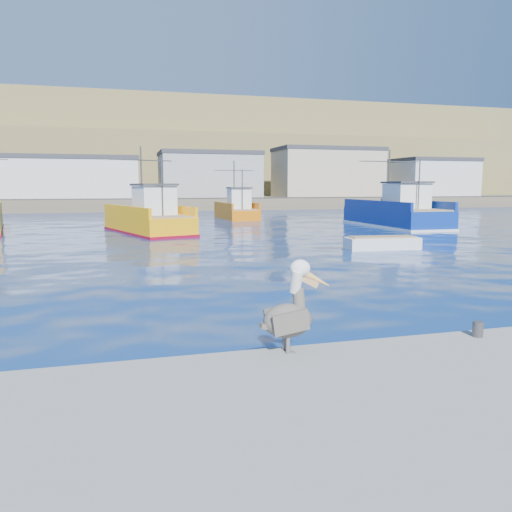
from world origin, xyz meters
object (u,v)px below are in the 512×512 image
Objects in this scene: skiff_mid at (382,244)px; skiff_far at (441,216)px; boat_orange at (237,209)px; pelican at (290,313)px; trawler_yellow_b at (149,219)px; trawler_blue at (396,214)px.

skiff_far is (18.55, 20.87, 0.01)m from skiff_mid.
boat_orange reaches higher than skiff_mid.
skiff_far is at bearing 51.50° from pelican.
pelican is (-10.81, -16.04, 0.92)m from skiff_mid.
pelican reaches higher than skiff_far.
trawler_yellow_b reaches higher than pelican.
skiff_mid is at bearing -123.25° from trawler_blue.
trawler_blue is (20.59, 0.57, 0.08)m from trawler_yellow_b.
boat_orange is at bearing 130.60° from trawler_blue.
trawler_blue is at bearing 1.57° from trawler_yellow_b.
skiff_mid is 27.92m from skiff_far.
trawler_blue is at bearing -142.99° from skiff_far.
trawler_yellow_b is at bearing -178.43° from trawler_blue.
skiff_far is (20.54, -5.49, -0.73)m from boat_orange.
trawler_yellow_b is 2.52× the size of skiff_far.
boat_orange is 21.27m from skiff_far.
trawler_blue reaches higher than skiff_mid.
trawler_yellow_b is at bearing 131.78° from skiff_mid.
trawler_yellow_b is 1.36× the size of boat_orange.
skiff_mid is 19.36m from pelican.
boat_orange is (-10.92, 12.74, -0.06)m from trawler_blue.
boat_orange is 1.85× the size of skiff_far.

